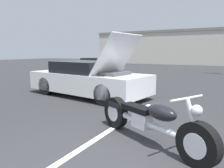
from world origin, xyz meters
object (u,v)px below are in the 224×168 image
Objects in this scene: parked_car_left_row at (97,65)px; spectator_by_show_car at (121,63)px; show_car_hood_open at (88,79)px; spectator_near_motorcycle at (111,60)px; motorcycle at (148,121)px.

spectator_by_show_car is (4.54, -4.75, 0.45)m from parked_car_left_row.
show_car_hood_open reaches higher than spectator_by_show_car.
spectator_near_motorcycle reaches higher than spectator_by_show_car.
parked_car_left_row is (-5.18, 8.71, -0.08)m from show_car_hood_open.
show_car_hood_open is 10.13m from parked_car_left_row.
parked_car_left_row is 2.78× the size of spectator_by_show_car.
show_car_hood_open is at bearing -80.86° from spectator_by_show_car.
show_car_hood_open is at bearing -76.36° from parked_car_left_row.
motorcycle is at bearing -57.56° from spectator_near_motorcycle.
show_car_hood_open is at bearing 165.71° from motorcycle.
spectator_by_show_car reaches higher than parked_car_left_row.
motorcycle is at bearing -71.07° from parked_car_left_row.
parked_car_left_row is at bearing 153.60° from motorcycle.
show_car_hood_open is 4.03m from spectator_by_show_car.
spectator_by_show_car is at bearing -63.37° from parked_car_left_row.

